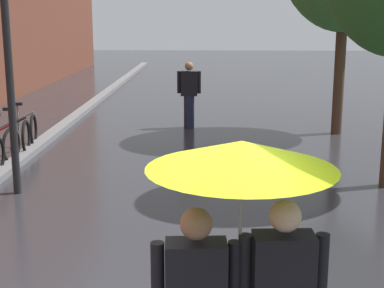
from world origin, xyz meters
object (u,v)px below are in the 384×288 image
parked_bicycle_7 (9,130)px  street_lamp_post (7,39)px  parked_bicycle_6 (0,136)px  couple_under_umbrella (241,238)px  pedestrian_walking_midground (189,94)px

parked_bicycle_7 → street_lamp_post: street_lamp_post is taller
parked_bicycle_6 → couple_under_umbrella: 9.06m
street_lamp_post → pedestrian_walking_midground: street_lamp_post is taller
street_lamp_post → pedestrian_walking_midground: size_ratio=2.52×
parked_bicycle_6 → street_lamp_post: (1.18, -2.55, 2.05)m
parked_bicycle_6 → pedestrian_walking_midground: 4.74m
parked_bicycle_7 → pedestrian_walking_midground: bearing=31.0°
parked_bicycle_7 → couple_under_umbrella: (4.52, -8.46, 1.04)m
couple_under_umbrella → pedestrian_walking_midground: size_ratio=1.25×
pedestrian_walking_midground → parked_bicycle_7: bearing=-149.0°
street_lamp_post → pedestrian_walking_midground: 6.23m
parked_bicycle_7 → street_lamp_post: size_ratio=0.28×
parked_bicycle_7 → pedestrian_walking_midground: pedestrian_walking_midground is taller
parked_bicycle_6 → street_lamp_post: 3.48m
couple_under_umbrella → street_lamp_post: 6.29m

